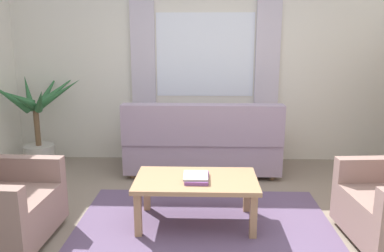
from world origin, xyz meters
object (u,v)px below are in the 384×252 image
at_px(couch, 202,144).
at_px(potted_plant, 38,126).
at_px(coffee_table, 196,184).
at_px(book_stack_on_table, 197,177).

xyz_separation_m(couch, potted_plant, (-2.13, 0.13, 0.20)).
xyz_separation_m(coffee_table, book_stack_on_table, (0.00, -0.03, 0.08)).
bearing_deg(coffee_table, potted_plant, 143.86).
relative_size(couch, book_stack_on_table, 6.20).
bearing_deg(potted_plant, coffee_table, -36.14).
bearing_deg(book_stack_on_table, couch, 88.20).
relative_size(couch, potted_plant, 1.53).
distance_m(couch, coffee_table, 1.40).
distance_m(couch, potted_plant, 2.15).
bearing_deg(book_stack_on_table, coffee_table, 97.25).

